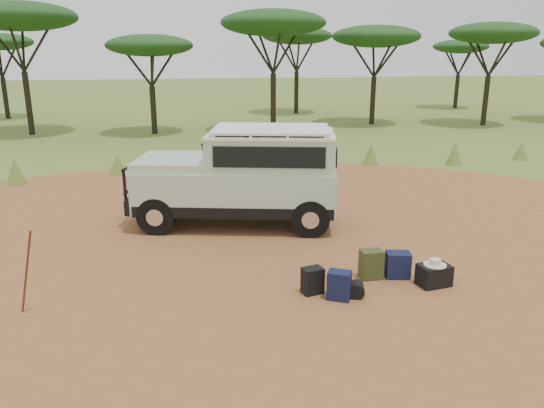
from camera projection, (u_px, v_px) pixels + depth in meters
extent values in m
plane|color=#5E7228|center=(240.00, 277.00, 9.88)|extent=(140.00, 140.00, 0.00)
cylinder|color=#945B30|center=(240.00, 277.00, 9.87)|extent=(23.00, 23.00, 0.01)
cone|color=#5E7228|center=(15.00, 171.00, 16.53)|extent=(0.60, 0.60, 0.85)
cone|color=#5E7228|center=(117.00, 164.00, 17.93)|extent=(0.60, 0.60, 0.70)
cone|color=#5E7228|center=(207.00, 160.00, 18.05)|extent=(0.60, 0.60, 0.90)
cone|color=#5E7228|center=(295.00, 161.00, 18.22)|extent=(0.60, 0.60, 0.80)
cone|color=#5E7228|center=(371.00, 155.00, 19.41)|extent=(0.60, 0.60, 0.75)
cone|color=#5E7228|center=(455.00, 153.00, 19.36)|extent=(0.60, 0.60, 0.85)
cone|color=#5E7228|center=(521.00, 151.00, 20.29)|extent=(0.60, 0.60, 0.70)
cylinder|color=black|center=(28.00, 103.00, 25.96)|extent=(0.28, 0.28, 3.06)
ellipsoid|color=#123413|center=(17.00, 16.00, 24.82)|extent=(5.50, 5.50, 1.38)
cylinder|color=black|center=(153.00, 110.00, 26.36)|extent=(0.28, 0.28, 2.34)
ellipsoid|color=#123413|center=(149.00, 45.00, 25.49)|extent=(4.20, 4.20, 1.05)
cylinder|color=black|center=(273.00, 103.00, 26.96)|extent=(0.28, 0.28, 2.93)
ellipsoid|color=#123413|center=(273.00, 23.00, 25.87)|extent=(5.20, 5.20, 1.30)
cylinder|color=black|center=(373.00, 101.00, 29.66)|extent=(0.28, 0.28, 2.61)
ellipsoid|color=#123413|center=(376.00, 36.00, 28.69)|extent=(4.80, 4.80, 1.20)
cylinder|color=black|center=(485.00, 101.00, 29.29)|extent=(0.28, 0.28, 2.70)
ellipsoid|color=#123413|center=(493.00, 33.00, 28.29)|extent=(4.60, 4.60, 1.15)
cylinder|color=black|center=(5.00, 98.00, 32.12)|extent=(0.28, 0.28, 2.48)
cylinder|color=black|center=(296.00, 92.00, 34.78)|extent=(0.28, 0.28, 2.70)
ellipsoid|color=#123413|center=(297.00, 36.00, 33.78)|extent=(4.50, 4.50, 1.12)
cylinder|color=black|center=(456.00, 92.00, 37.89)|extent=(0.28, 0.28, 2.34)
ellipsoid|color=#123413|center=(461.00, 46.00, 37.02)|extent=(3.80, 3.80, 0.95)
cube|color=#A9C2A6|center=(237.00, 187.00, 12.65)|extent=(4.96, 2.94, 0.98)
cube|color=black|center=(237.00, 202.00, 12.75)|extent=(4.88, 2.96, 0.25)
cube|color=#A9C2A6|center=(271.00, 151.00, 12.36)|extent=(3.23, 2.46, 0.77)
cube|color=white|center=(271.00, 133.00, 12.25)|extent=(3.24, 2.49, 0.06)
cube|color=white|center=(271.00, 129.00, 12.22)|extent=(2.99, 2.33, 0.05)
cube|color=#A9C2A6|center=(175.00, 162.00, 12.56)|extent=(2.09, 2.15, 0.21)
cube|color=black|center=(211.00, 149.00, 12.42)|extent=(0.53, 1.56, 0.54)
cube|color=black|center=(269.00, 157.00, 11.46)|extent=(2.39, 0.61, 0.46)
cube|color=black|center=(273.00, 143.00, 13.25)|extent=(2.39, 0.61, 0.46)
cube|color=black|center=(334.00, 152.00, 12.29)|extent=(0.41, 1.50, 0.43)
cube|color=black|center=(139.00, 198.00, 12.85)|extent=(0.58, 1.85, 0.35)
cylinder|color=black|center=(132.00, 165.00, 12.63)|extent=(0.38, 1.32, 0.07)
cylinder|color=black|center=(133.00, 187.00, 12.78)|extent=(0.38, 1.32, 0.07)
cylinder|color=silver|center=(128.00, 176.00, 12.41)|extent=(0.12, 0.24, 0.23)
cylinder|color=silver|center=(135.00, 170.00, 12.96)|extent=(0.12, 0.24, 0.23)
cube|color=white|center=(135.00, 193.00, 12.82)|extent=(0.14, 0.43, 0.12)
cylinder|color=black|center=(220.00, 147.00, 13.32)|extent=(0.10, 0.10, 0.85)
cylinder|color=black|center=(156.00, 216.00, 12.08)|extent=(0.91, 0.48, 0.87)
cylinder|color=black|center=(173.00, 197.00, 13.67)|extent=(0.91, 0.48, 0.87)
cylinder|color=black|center=(310.00, 218.00, 11.91)|extent=(0.91, 0.48, 0.87)
cylinder|color=black|center=(309.00, 198.00, 13.50)|extent=(0.91, 0.48, 0.87)
cylinder|color=maroon|center=(26.00, 272.00, 8.32)|extent=(0.38, 0.21, 1.44)
cube|color=black|center=(313.00, 281.00, 9.17)|extent=(0.40, 0.33, 0.47)
cube|color=#121739|center=(339.00, 286.00, 8.95)|extent=(0.47, 0.42, 0.50)
cube|color=#303C1B|center=(371.00, 264.00, 9.76)|extent=(0.40, 0.29, 0.55)
cube|color=#121739|center=(398.00, 265.00, 9.82)|extent=(0.49, 0.41, 0.49)
cube|color=black|center=(434.00, 275.00, 9.49)|extent=(0.60, 0.47, 0.39)
cylinder|color=black|center=(356.00, 290.00, 9.06)|extent=(0.34, 0.34, 0.27)
cylinder|color=beige|center=(435.00, 265.00, 9.43)|extent=(0.40, 0.40, 0.02)
cylinder|color=beige|center=(435.00, 262.00, 9.42)|extent=(0.20, 0.20, 0.10)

